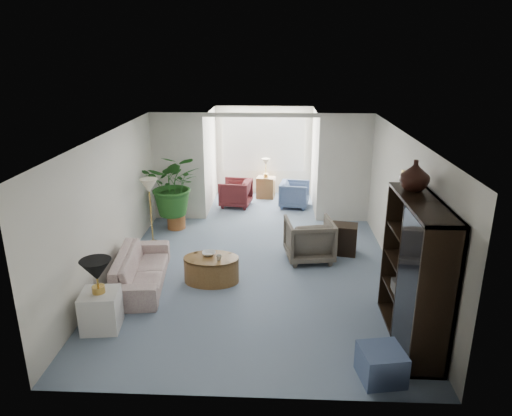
{
  "coord_description": "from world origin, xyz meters",
  "views": [
    {
      "loc": [
        0.37,
        -7.44,
        3.82
      ],
      "look_at": [
        0.0,
        0.6,
        1.1
      ],
      "focal_mm": 33.02,
      "sensor_mm": 36.0,
      "label": 1
    }
  ],
  "objects_px": {
    "entertainment_cabinet": "(415,273)",
    "coffee_bowl": "(209,253)",
    "wingback_chair": "(309,239)",
    "sunroom_chair_maroon": "(236,193)",
    "end_table": "(101,310)",
    "ottoman": "(381,364)",
    "floor_lamp": "(149,186)",
    "framed_picture": "(407,189)",
    "sofa": "(141,269)",
    "sunroom_chair_blue": "(294,194)",
    "coffee_cup": "(219,258)",
    "side_table_dark": "(344,239)",
    "coffee_table": "(211,269)",
    "sunroom_table": "(266,187)",
    "table_lamp": "(96,270)",
    "plant_pot": "(176,221)",
    "cabinet_urn": "(415,175)"
  },
  "relations": [
    {
      "from": "entertainment_cabinet",
      "to": "coffee_bowl",
      "type": "bearing_deg",
      "value": 151.38
    },
    {
      "from": "floor_lamp",
      "to": "sunroom_chair_maroon",
      "type": "distance_m",
      "value": 3.11
    },
    {
      "from": "framed_picture",
      "to": "wingback_chair",
      "type": "bearing_deg",
      "value": 146.9
    },
    {
      "from": "framed_picture",
      "to": "coffee_bowl",
      "type": "height_order",
      "value": "framed_picture"
    },
    {
      "from": "coffee_cup",
      "to": "sunroom_chair_blue",
      "type": "relative_size",
      "value": 0.14
    },
    {
      "from": "wingback_chair",
      "to": "sunroom_chair_maroon",
      "type": "relative_size",
      "value": 1.17
    },
    {
      "from": "plant_pot",
      "to": "entertainment_cabinet",
      "type": "bearing_deg",
      "value": -44.69
    },
    {
      "from": "framed_picture",
      "to": "wingback_chair",
      "type": "height_order",
      "value": "framed_picture"
    },
    {
      "from": "sofa",
      "to": "cabinet_urn",
      "type": "xyz_separation_m",
      "value": [
        4.15,
        -0.89,
        1.92
      ]
    },
    {
      "from": "sunroom_chair_blue",
      "to": "entertainment_cabinet",
      "type": "bearing_deg",
      "value": -157.3
    },
    {
      "from": "end_table",
      "to": "sunroom_chair_maroon",
      "type": "bearing_deg",
      "value": 75.74
    },
    {
      "from": "end_table",
      "to": "table_lamp",
      "type": "height_order",
      "value": "table_lamp"
    },
    {
      "from": "table_lamp",
      "to": "coffee_cup",
      "type": "relative_size",
      "value": 4.5
    },
    {
      "from": "framed_picture",
      "to": "table_lamp",
      "type": "distance_m",
      "value": 4.9
    },
    {
      "from": "floor_lamp",
      "to": "coffee_bowl",
      "type": "xyz_separation_m",
      "value": [
        1.38,
        -1.49,
        -0.77
      ]
    },
    {
      "from": "sofa",
      "to": "table_lamp",
      "type": "distance_m",
      "value": 1.5
    },
    {
      "from": "coffee_bowl",
      "to": "sunroom_chair_maroon",
      "type": "xyz_separation_m",
      "value": [
        0.11,
        4.06,
        -0.13
      ]
    },
    {
      "from": "ottoman",
      "to": "sunroom_table",
      "type": "xyz_separation_m",
      "value": [
        -1.59,
        7.35,
        0.08
      ]
    },
    {
      "from": "floor_lamp",
      "to": "ottoman",
      "type": "bearing_deg",
      "value": -46.43
    },
    {
      "from": "side_table_dark",
      "to": "coffee_table",
      "type": "bearing_deg",
      "value": -151.83
    },
    {
      "from": "wingback_chair",
      "to": "sunroom_chair_maroon",
      "type": "bearing_deg",
      "value": -70.53
    },
    {
      "from": "floor_lamp",
      "to": "sunroom_chair_blue",
      "type": "distance_m",
      "value": 4.05
    },
    {
      "from": "framed_picture",
      "to": "sofa",
      "type": "relative_size",
      "value": 0.26
    },
    {
      "from": "sofa",
      "to": "coffee_cup",
      "type": "distance_m",
      "value": 1.35
    },
    {
      "from": "sunroom_chair_maroon",
      "to": "sofa",
      "type": "bearing_deg",
      "value": -7.17
    },
    {
      "from": "sofa",
      "to": "coffee_table",
      "type": "relative_size",
      "value": 2.06
    },
    {
      "from": "sofa",
      "to": "floor_lamp",
      "type": "relative_size",
      "value": 5.44
    },
    {
      "from": "side_table_dark",
      "to": "entertainment_cabinet",
      "type": "distance_m",
      "value": 2.98
    },
    {
      "from": "table_lamp",
      "to": "framed_picture",
      "type": "bearing_deg",
      "value": 18.77
    },
    {
      "from": "coffee_cup",
      "to": "sunroom_table",
      "type": "bearing_deg",
      "value": 82.51
    },
    {
      "from": "floor_lamp",
      "to": "coffee_table",
      "type": "relative_size",
      "value": 0.38
    },
    {
      "from": "coffee_bowl",
      "to": "side_table_dark",
      "type": "distance_m",
      "value": 2.77
    },
    {
      "from": "entertainment_cabinet",
      "to": "floor_lamp",
      "type": "bearing_deg",
      "value": 144.5
    },
    {
      "from": "entertainment_cabinet",
      "to": "sofa",
      "type": "bearing_deg",
      "value": 161.45
    },
    {
      "from": "coffee_table",
      "to": "coffee_cup",
      "type": "relative_size",
      "value": 9.71
    },
    {
      "from": "sunroom_chair_maroon",
      "to": "sunroom_chair_blue",
      "type": "bearing_deg",
      "value": 98.85
    },
    {
      "from": "coffee_bowl",
      "to": "ottoman",
      "type": "distance_m",
      "value": 3.54
    },
    {
      "from": "side_table_dark",
      "to": "sunroom_chair_maroon",
      "type": "height_order",
      "value": "sunroom_chair_maroon"
    },
    {
      "from": "sofa",
      "to": "coffee_bowl",
      "type": "height_order",
      "value": "sofa"
    },
    {
      "from": "side_table_dark",
      "to": "ottoman",
      "type": "distance_m",
      "value": 3.74
    },
    {
      "from": "floor_lamp",
      "to": "coffee_cup",
      "type": "relative_size",
      "value": 3.68
    },
    {
      "from": "coffee_cup",
      "to": "sunroom_chair_blue",
      "type": "xyz_separation_m",
      "value": [
        1.41,
        4.26,
        -0.17
      ]
    },
    {
      "from": "framed_picture",
      "to": "entertainment_cabinet",
      "type": "relative_size",
      "value": 0.25
    },
    {
      "from": "end_table",
      "to": "coffee_bowl",
      "type": "bearing_deg",
      "value": 50.32
    },
    {
      "from": "end_table",
      "to": "coffee_bowl",
      "type": "xyz_separation_m",
      "value": [
        1.33,
        1.6,
        0.19
      ]
    },
    {
      "from": "coffee_cup",
      "to": "sunroom_chair_maroon",
      "type": "bearing_deg",
      "value": 91.23
    },
    {
      "from": "sunroom_table",
      "to": "coffee_cup",
      "type": "bearing_deg",
      "value": -97.49
    },
    {
      "from": "end_table",
      "to": "plant_pot",
      "type": "relative_size",
      "value": 1.42
    },
    {
      "from": "coffee_bowl",
      "to": "coffee_cup",
      "type": "bearing_deg",
      "value": -45.0
    },
    {
      "from": "coffee_bowl",
      "to": "ottoman",
      "type": "height_order",
      "value": "coffee_bowl"
    }
  ]
}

